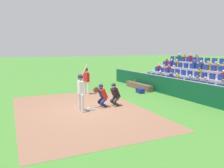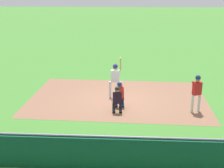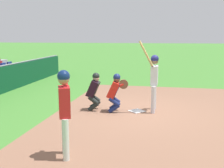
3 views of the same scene
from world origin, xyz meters
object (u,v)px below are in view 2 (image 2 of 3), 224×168
at_px(catcher_crouching, 120,93).
at_px(home_plate_umpire, 117,98).
at_px(equipment_duffel_bag, 181,145).
at_px(batter_at_plate, 115,77).
at_px(home_plate_marker, 117,101).
at_px(on_deck_batter, 197,90).

bearing_deg(catcher_crouching, home_plate_umpire, -97.12).
bearing_deg(equipment_duffel_bag, batter_at_plate, 124.66).
bearing_deg(home_plate_marker, equipment_duffel_bag, -61.61).
bearing_deg(on_deck_batter, home_plate_umpire, -175.70).
xyz_separation_m(home_plate_marker, home_plate_umpire, (0.05, -1.44, 0.69)).
relative_size(batter_at_plate, equipment_duffel_bag, 3.15).
relative_size(catcher_crouching, equipment_duffel_bag, 1.74).
bearing_deg(home_plate_umpire, batter_at_plate, 95.17).
height_order(batter_at_plate, on_deck_batter, batter_at_plate).
height_order(home_plate_umpire, equipment_duffel_bag, home_plate_umpire).
distance_m(home_plate_marker, on_deck_batter, 4.09).
relative_size(home_plate_marker, batter_at_plate, 0.19).
relative_size(home_plate_umpire, on_deck_batter, 0.71).
xyz_separation_m(catcher_crouching, on_deck_batter, (3.63, -0.45, 0.40)).
bearing_deg(batter_at_plate, on_deck_batter, -23.46).
relative_size(home_plate_umpire, equipment_duffel_bag, 1.74).
height_order(catcher_crouching, equipment_duffel_bag, catcher_crouching).
xyz_separation_m(catcher_crouching, home_plate_umpire, (-0.09, -0.73, -0.01)).
height_order(home_plate_umpire, on_deck_batter, on_deck_batter).
bearing_deg(batter_at_plate, equipment_duffel_bag, -62.97).
relative_size(batter_at_plate, catcher_crouching, 1.81).
bearing_deg(on_deck_batter, catcher_crouching, 172.95).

